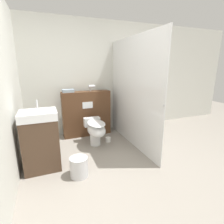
{
  "coord_description": "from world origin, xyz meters",
  "views": [
    {
      "loc": [
        -0.99,
        -1.85,
        1.53
      ],
      "look_at": [
        0.23,
        1.23,
        0.64
      ],
      "focal_mm": 28.0,
      "sensor_mm": 36.0,
      "label": 1
    }
  ],
  "objects_px": {
    "toilet": "(96,130)",
    "hair_drier": "(92,87)",
    "waste_bin": "(79,167)",
    "sink_vanity": "(41,140)"
  },
  "relations": [
    {
      "from": "toilet",
      "to": "hair_drier",
      "type": "distance_m",
      "value": 0.99
    },
    {
      "from": "hair_drier",
      "to": "waste_bin",
      "type": "bearing_deg",
      "value": -112.55
    },
    {
      "from": "toilet",
      "to": "sink_vanity",
      "type": "bearing_deg",
      "value": -155.26
    },
    {
      "from": "toilet",
      "to": "waste_bin",
      "type": "height_order",
      "value": "toilet"
    },
    {
      "from": "sink_vanity",
      "to": "hair_drier",
      "type": "relative_size",
      "value": 6.77
    },
    {
      "from": "toilet",
      "to": "hair_drier",
      "type": "xyz_separation_m",
      "value": [
        0.12,
        0.63,
        0.76
      ]
    },
    {
      "from": "toilet",
      "to": "sink_vanity",
      "type": "height_order",
      "value": "sink_vanity"
    },
    {
      "from": "hair_drier",
      "to": "waste_bin",
      "type": "xyz_separation_m",
      "value": [
        -0.62,
        -1.5,
        -0.94
      ]
    },
    {
      "from": "hair_drier",
      "to": "waste_bin",
      "type": "distance_m",
      "value": 1.87
    },
    {
      "from": "sink_vanity",
      "to": "waste_bin",
      "type": "xyz_separation_m",
      "value": [
        0.47,
        -0.41,
        -0.31
      ]
    }
  ]
}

